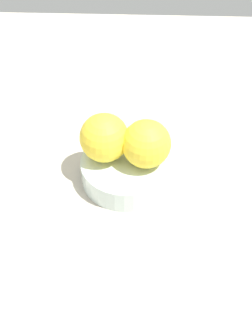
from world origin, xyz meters
TOP-DOWN VIEW (x-y plane):
  - ground_plane at (0.00, 0.00)cm, footprint 110.00×110.00cm
  - fruit_bowl at (0.00, 0.00)cm, footprint 13.44×13.44cm
  - orange_in_bowl_0 at (0.99, 3.14)cm, footprint 7.14×7.14cm
  - orange_in_bowl_1 at (0.02, -2.88)cm, footprint 7.01×7.01cm

SIDE VIEW (x-z plane):
  - ground_plane at x=0.00cm, z-range -2.00..0.00cm
  - fruit_bowl at x=0.00cm, z-range -0.10..3.55cm
  - orange_in_bowl_1 at x=0.02cm, z-range 3.65..10.66cm
  - orange_in_bowl_0 at x=0.99cm, z-range 3.65..10.79cm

